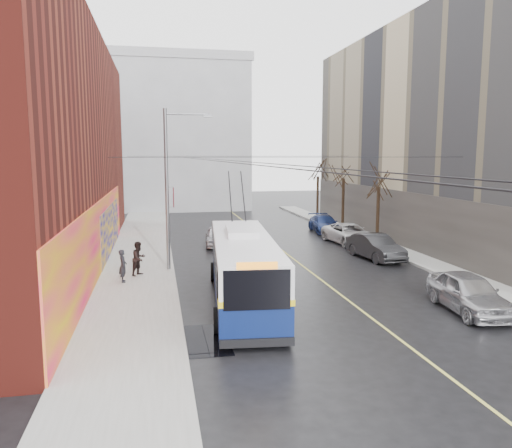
% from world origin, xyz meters
% --- Properties ---
extents(ground, '(140.00, 140.00, 0.00)m').
position_xyz_m(ground, '(0.00, 0.00, 0.00)').
color(ground, black).
rests_on(ground, ground).
extents(sidewalk_left, '(4.00, 60.00, 0.15)m').
position_xyz_m(sidewalk_left, '(-8.00, 12.00, 0.07)').
color(sidewalk_left, gray).
rests_on(sidewalk_left, ground).
extents(sidewalk_right, '(2.00, 60.00, 0.15)m').
position_xyz_m(sidewalk_right, '(9.00, 12.00, 0.07)').
color(sidewalk_right, gray).
rests_on(sidewalk_right, ground).
extents(lane_line, '(0.12, 50.00, 0.01)m').
position_xyz_m(lane_line, '(1.50, 14.00, 0.00)').
color(lane_line, '#BFB74C').
rests_on(lane_line, ground).
extents(building_right, '(14.06, 36.00, 16.00)m').
position_xyz_m(building_right, '(16.99, 14.00, 7.99)').
color(building_right, tan).
rests_on(building_right, ground).
extents(building_far, '(20.50, 12.10, 18.00)m').
position_xyz_m(building_far, '(-6.00, 44.99, 9.02)').
color(building_far, gray).
rests_on(building_far, ground).
extents(streetlight_pole, '(2.65, 0.60, 9.00)m').
position_xyz_m(streetlight_pole, '(-6.14, 10.00, 4.85)').
color(streetlight_pole, slate).
rests_on(streetlight_pole, ground).
extents(catenary_wires, '(18.00, 60.00, 0.22)m').
position_xyz_m(catenary_wires, '(-2.54, 14.77, 6.25)').
color(catenary_wires, black).
extents(tree_near, '(3.20, 3.20, 6.40)m').
position_xyz_m(tree_near, '(9.00, 16.00, 4.98)').
color(tree_near, black).
rests_on(tree_near, ground).
extents(tree_mid, '(3.20, 3.20, 6.68)m').
position_xyz_m(tree_mid, '(9.00, 23.00, 5.25)').
color(tree_mid, black).
rests_on(tree_mid, ground).
extents(tree_far, '(3.20, 3.20, 6.57)m').
position_xyz_m(tree_far, '(9.00, 30.00, 5.14)').
color(tree_far, black).
rests_on(tree_far, ground).
extents(puddle, '(2.58, 3.21, 0.01)m').
position_xyz_m(puddle, '(-5.76, -0.84, 0.00)').
color(puddle, black).
rests_on(puddle, ground).
extents(pigeons_flying, '(4.57, 3.88, 1.42)m').
position_xyz_m(pigeons_flying, '(-2.49, 9.54, 6.29)').
color(pigeons_flying, slate).
extents(trolleybus, '(3.62, 12.02, 5.63)m').
position_xyz_m(trolleybus, '(-3.16, 3.51, 1.56)').
color(trolleybus, '#091748').
rests_on(trolleybus, ground).
extents(parked_car_a, '(2.38, 4.96, 1.64)m').
position_xyz_m(parked_car_a, '(5.80, 0.24, 0.82)').
color(parked_car_a, '#9E9EA2').
rests_on(parked_car_a, ground).
extents(parked_car_b, '(2.24, 4.96, 1.58)m').
position_xyz_m(parked_car_b, '(6.51, 10.87, 0.79)').
color(parked_car_b, '#262729').
rests_on(parked_car_b, ground).
extents(parked_car_c, '(2.96, 5.50, 1.47)m').
position_xyz_m(parked_car_c, '(7.00, 16.44, 0.73)').
color(parked_car_c, silver).
rests_on(parked_car_c, ground).
extents(parked_car_d, '(2.35, 5.03, 1.42)m').
position_xyz_m(parked_car_d, '(7.00, 22.03, 0.71)').
color(parked_car_d, navy).
rests_on(parked_car_d, ground).
extents(following_car, '(2.04, 4.31, 1.42)m').
position_xyz_m(following_car, '(-2.67, 17.46, 0.71)').
color(following_car, silver).
rests_on(following_car, ground).
extents(pedestrian_a, '(0.45, 0.64, 1.65)m').
position_xyz_m(pedestrian_a, '(-8.62, 7.54, 0.98)').
color(pedestrian_a, black).
rests_on(pedestrian_a, sidewalk_left).
extents(pedestrian_b, '(1.09, 1.12, 1.81)m').
position_xyz_m(pedestrian_b, '(-7.87, 8.85, 1.06)').
color(pedestrian_b, black).
rests_on(pedestrian_b, sidewalk_left).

